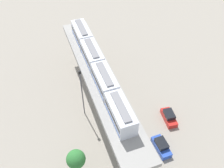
# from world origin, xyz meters

# --- Properties ---
(ground_plane) EXTENTS (120.00, 120.00, 0.00)m
(ground_plane) POSITION_xyz_m (0.00, 0.00, 0.00)
(ground_plane) COLOR gray
(viaduct) EXTENTS (5.20, 35.80, 8.29)m
(viaduct) POSITION_xyz_m (0.00, 0.00, 6.43)
(viaduct) COLOR #999691
(viaduct) RESTS_ON ground
(train) EXTENTS (2.64, 27.45, 3.24)m
(train) POSITION_xyz_m (0.00, 0.63, 9.82)
(train) COLOR silver
(train) RESTS_ON viaduct
(parked_car_red) EXTENTS (2.25, 4.37, 1.76)m
(parked_car_red) POSITION_xyz_m (10.91, -7.04, 0.74)
(parked_car_red) COLOR red
(parked_car_red) RESTS_ON ground
(parked_car_blue) EXTENTS (1.89, 4.24, 1.76)m
(parked_car_blue) POSITION_xyz_m (6.73, -12.00, 0.74)
(parked_car_blue) COLOR #284CB7
(parked_car_blue) RESTS_ON ground
(tree_near_viaduct) EXTENTS (2.93, 2.93, 5.02)m
(tree_near_viaduct) POSITION_xyz_m (-7.43, -10.99, 3.53)
(tree_near_viaduct) COLOR brown
(tree_near_viaduct) RESTS_ON ground
(signal_post) EXTENTS (0.44, 0.28, 10.89)m
(signal_post) POSITION_xyz_m (-3.40, -0.31, 5.97)
(signal_post) COLOR #4C4C51
(signal_post) RESTS_ON ground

